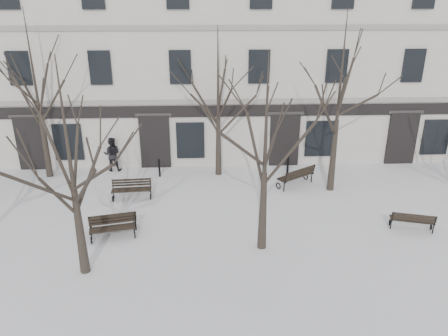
{
  "coord_description": "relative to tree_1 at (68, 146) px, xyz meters",
  "views": [
    {
      "loc": [
        -0.75,
        -14.44,
        8.95
      ],
      "look_at": [
        0.0,
        3.0,
        1.87
      ],
      "focal_mm": 35.0,
      "sensor_mm": 36.0,
      "label": 1
    }
  ],
  "objects": [
    {
      "name": "tree_1",
      "position": [
        0.0,
        0.0,
        0.0
      ],
      "size": [
        5.12,
        5.12,
        7.32
      ],
      "color": "black",
      "rests_on": "ground"
    },
    {
      "name": "tree_6",
      "position": [
        10.22,
        6.28,
        0.63
      ],
      "size": [
        5.83,
        5.83,
        8.33
      ],
      "color": "black",
      "rests_on": "ground"
    },
    {
      "name": "bench_3",
      "position": [
        0.75,
        5.71,
        -4.08
      ],
      "size": [
        1.84,
        0.78,
        0.91
      ],
      "rotation": [
        0.0,
        0.0,
        0.07
      ],
      "color": "black",
      "rests_on": "ground"
    },
    {
      "name": "bench_2",
      "position": [
        12.43,
        2.27,
        -4.12
      ],
      "size": [
        1.76,
        1.04,
        0.84
      ],
      "rotation": [
        0.0,
        0.0,
        2.86
      ],
      "color": "black",
      "rests_on": "ground"
    },
    {
      "name": "bench_4",
      "position": [
        8.65,
        6.76,
        -4.03
      ],
      "size": [
        2.04,
        1.7,
        1.01
      ],
      "rotation": [
        0.0,
        0.0,
        3.73
      ],
      "color": "black",
      "rests_on": "ground"
    },
    {
      "name": "bench_1",
      "position": [
        0.47,
        2.67,
        -4.07
      ],
      "size": [
        1.92,
        1.04,
        0.92
      ],
      "rotation": [
        0.0,
        0.0,
        3.36
      ],
      "color": "black",
      "rests_on": "ground"
    },
    {
      "name": "building",
      "position": [
        4.98,
        14.62,
        0.94
      ],
      "size": [
        40.4,
        10.2,
        11.4
      ],
      "color": "beige",
      "rests_on": "ground"
    },
    {
      "name": "tree_5",
      "position": [
        4.85,
        8.44,
        0.12
      ],
      "size": [
        5.26,
        5.26,
        7.51
      ],
      "color": "black",
      "rests_on": "ground"
    },
    {
      "name": "tree_4",
      "position": [
        -3.95,
        8.53,
        0.63
      ],
      "size": [
        5.83,
        5.83,
        8.33
      ],
      "color": "black",
      "rests_on": "ground"
    },
    {
      "name": "bench_0",
      "position": [
        0.53,
        2.2,
        -4.1
      ],
      "size": [
        1.81,
        0.97,
        0.87
      ],
      "rotation": [
        0.0,
        0.0,
        0.21
      ],
      "color": "black",
      "rests_on": "ground"
    },
    {
      "name": "ground",
      "position": [
        4.98,
        1.66,
        -4.58
      ],
      "size": [
        100.0,
        100.0,
        0.0
      ],
      "primitive_type": "plane",
      "color": "silver",
      "rests_on": "ground"
    },
    {
      "name": "bollard_b",
      "position": [
        8.49,
        8.32,
        -4.0
      ],
      "size": [
        0.14,
        0.14,
        1.07
      ],
      "color": "black",
      "rests_on": "ground"
    },
    {
      "name": "pedestrian_b",
      "position": [
        -0.78,
        9.19,
        -4.58
      ],
      "size": [
        0.9,
        0.7,
        1.85
      ],
      "primitive_type": "imported",
      "rotation": [
        0.0,
        0.0,
        3.14
      ],
      "color": "black",
      "rests_on": "ground"
    },
    {
      "name": "tree_2",
      "position": [
        6.25,
        1.27,
        -0.07
      ],
      "size": [
        5.05,
        5.05,
        7.22
      ],
      "color": "black",
      "rests_on": "ground"
    },
    {
      "name": "bollard_a",
      "position": [
        1.79,
        8.23,
        -4.06
      ],
      "size": [
        0.12,
        0.12,
        0.97
      ],
      "color": "black",
      "rests_on": "ground"
    }
  ]
}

